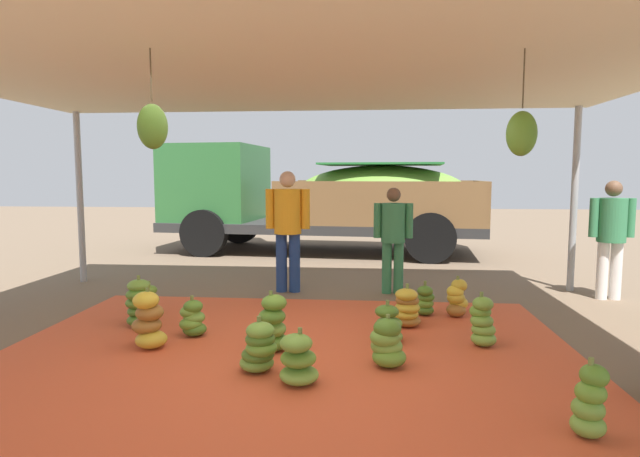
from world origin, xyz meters
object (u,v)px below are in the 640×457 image
(banana_bunch_0, at_px, (590,403))
(banana_bunch_2, at_px, (298,361))
(banana_bunch_1, at_px, (149,321))
(banana_bunch_5, at_px, (193,319))
(worker_2, at_px, (288,222))
(banana_bunch_6, at_px, (482,323))
(cargo_truck_main, at_px, (314,196))
(banana_bunch_4, at_px, (457,299))
(banana_bunch_7, at_px, (387,344))
(banana_bunch_3, at_px, (149,300))
(banana_bunch_13, at_px, (388,325))
(banana_bunch_12, at_px, (425,301))
(banana_bunch_8, at_px, (259,349))
(banana_bunch_10, at_px, (140,304))
(banana_bunch_9, at_px, (273,325))
(worker_0, at_px, (611,231))
(banana_bunch_11, at_px, (407,309))
(worker_1, at_px, (393,232))

(banana_bunch_0, distance_m, banana_bunch_2, 2.11)
(banana_bunch_0, xyz_separation_m, banana_bunch_1, (-3.59, 1.46, 0.04))
(banana_bunch_5, height_order, worker_2, worker_2)
(banana_bunch_6, relative_size, cargo_truck_main, 0.08)
(banana_bunch_4, distance_m, banana_bunch_7, 1.97)
(banana_bunch_2, height_order, banana_bunch_3, banana_bunch_2)
(banana_bunch_5, bearing_deg, banana_bunch_13, -1.39)
(banana_bunch_12, relative_size, banana_bunch_13, 0.98)
(banana_bunch_8, xyz_separation_m, banana_bunch_10, (-1.64, 1.28, 0.04))
(banana_bunch_10, height_order, banana_bunch_12, banana_bunch_10)
(banana_bunch_4, xyz_separation_m, banana_bunch_6, (0.06, -1.09, 0.02))
(banana_bunch_13, xyz_separation_m, cargo_truck_main, (-1.39, 6.41, 1.06))
(banana_bunch_1, xyz_separation_m, cargo_truck_main, (0.98, 6.78, 0.98))
(banana_bunch_1, xyz_separation_m, banana_bunch_3, (-0.52, 1.23, -0.10))
(banana_bunch_6, bearing_deg, banana_bunch_9, -170.80)
(banana_bunch_10, bearing_deg, banana_bunch_1, -60.07)
(banana_bunch_7, relative_size, banana_bunch_9, 0.79)
(banana_bunch_3, relative_size, worker_0, 0.25)
(banana_bunch_11, distance_m, worker_2, 2.47)
(banana_bunch_3, relative_size, banana_bunch_12, 0.96)
(banana_bunch_6, bearing_deg, banana_bunch_11, 139.87)
(banana_bunch_6, distance_m, banana_bunch_10, 3.74)
(banana_bunch_0, bearing_deg, banana_bunch_5, 150.25)
(banana_bunch_12, bearing_deg, banana_bunch_8, -129.35)
(banana_bunch_10, relative_size, worker_1, 0.38)
(banana_bunch_8, distance_m, worker_0, 5.33)
(banana_bunch_10, bearing_deg, banana_bunch_0, -28.60)
(worker_0, bearing_deg, worker_2, 178.92)
(banana_bunch_5, relative_size, banana_bunch_11, 0.88)
(banana_bunch_1, relative_size, worker_0, 0.36)
(banana_bunch_6, relative_size, banana_bunch_9, 0.92)
(worker_0, relative_size, worker_1, 1.07)
(banana_bunch_6, relative_size, banana_bunch_12, 1.27)
(banana_bunch_13, height_order, worker_2, worker_2)
(cargo_truck_main, bearing_deg, banana_bunch_8, -88.11)
(banana_bunch_2, relative_size, worker_1, 0.31)
(banana_bunch_9, relative_size, banana_bunch_12, 1.38)
(banana_bunch_7, distance_m, banana_bunch_12, 1.83)
(banana_bunch_10, distance_m, worker_2, 2.51)
(banana_bunch_5, relative_size, banana_bunch_6, 0.79)
(banana_bunch_10, distance_m, banana_bunch_12, 3.36)
(worker_1, bearing_deg, banana_bunch_13, -94.01)
(banana_bunch_2, xyz_separation_m, banana_bunch_12, (1.27, 2.23, -0.02))
(banana_bunch_0, height_order, banana_bunch_6, banana_bunch_6)
(banana_bunch_0, bearing_deg, banana_bunch_12, 104.11)
(banana_bunch_12, xyz_separation_m, banana_bunch_13, (-0.49, -1.08, 0.00))
(banana_bunch_3, xyz_separation_m, worker_2, (1.52, 1.41, 0.86))
(banana_bunch_12, bearing_deg, banana_bunch_11, -117.56)
(banana_bunch_11, bearing_deg, worker_1, 92.40)
(worker_1, bearing_deg, banana_bunch_2, -105.26)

